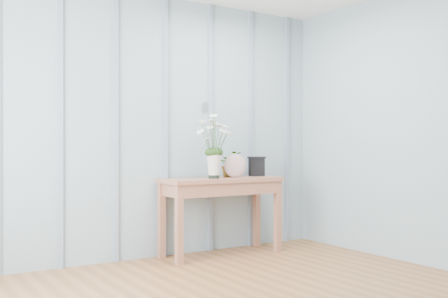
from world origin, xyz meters
TOP-DOWN VIEW (x-y plane):
  - room_shell at (0.00, 0.92)m, footprint 4.00×4.50m
  - sideboard at (0.73, 1.99)m, footprint 1.20×0.45m
  - daisy_vase at (0.61, 1.93)m, footprint 0.45×0.34m
  - spider_plant at (0.87, 2.06)m, footprint 0.24×0.21m
  - felt_disc_vessel at (0.87, 1.95)m, footprint 0.24×0.11m
  - carved_box at (1.20, 2.05)m, footprint 0.20×0.17m

SIDE VIEW (x-z plane):
  - sideboard at x=0.73m, z-range 0.26..1.01m
  - carved_box at x=1.20m, z-range 0.75..0.95m
  - felt_disc_vessel at x=0.87m, z-range 0.75..0.98m
  - spider_plant at x=0.87m, z-range 0.75..1.01m
  - daisy_vase at x=0.61m, z-range 0.83..1.47m
  - room_shell at x=0.00m, z-range 0.74..3.24m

